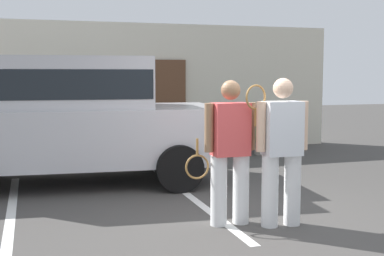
{
  "coord_description": "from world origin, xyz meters",
  "views": [
    {
      "loc": [
        -2.4,
        -5.42,
        1.79
      ],
      "look_at": [
        -0.3,
        1.2,
        1.05
      ],
      "focal_mm": 48.01,
      "sensor_mm": 36.0,
      "label": 1
    }
  ],
  "objects": [
    {
      "name": "tennis_player_woman",
      "position": [
        0.38,
        -0.1,
        0.91
      ],
      "size": [
        0.78,
        0.28,
        1.74
      ],
      "rotation": [
        0.0,
        0.0,
        3.1
      ],
      "color": "white",
      "rests_on": "ground_plane"
    },
    {
      "name": "parking_stripe_0",
      "position": [
        -2.68,
        1.5,
        0.0
      ],
      "size": [
        0.12,
        4.4,
        0.01
      ],
      "primitive_type": "cube",
      "color": "silver",
      "rests_on": "ground_plane"
    },
    {
      "name": "parking_stripe_1",
      "position": [
        -0.21,
        1.5,
        0.0
      ],
      "size": [
        0.12,
        4.4,
        0.01
      ],
      "primitive_type": "cube",
      "color": "silver",
      "rests_on": "ground_plane"
    },
    {
      "name": "potted_plant_by_porch",
      "position": [
        2.54,
        4.86,
        0.49
      ],
      "size": [
        0.67,
        0.67,
        0.88
      ],
      "color": "gray",
      "rests_on": "ground_plane"
    },
    {
      "name": "house_frontage",
      "position": [
        0.01,
        6.13,
        1.37
      ],
      "size": [
        9.38,
        0.4,
        2.92
      ],
      "color": "beige",
      "rests_on": "ground_plane"
    },
    {
      "name": "ground_plane",
      "position": [
        0.0,
        0.0,
        0.0
      ],
      "size": [
        40.0,
        40.0,
        0.0
      ],
      "primitive_type": "plane",
      "color": "#423F3D"
    },
    {
      "name": "parked_suv",
      "position": [
        -1.84,
        3.02,
        1.15
      ],
      "size": [
        4.75,
        2.49,
        2.05
      ],
      "rotation": [
        0.0,
        0.0,
        -0.09
      ],
      "color": "#B7B7BC",
      "rests_on": "ground_plane"
    },
    {
      "name": "tennis_player_man",
      "position": [
        -0.18,
        0.13,
        0.89
      ],
      "size": [
        0.89,
        0.27,
        1.71
      ],
      "rotation": [
        0.0,
        0.0,
        3.14
      ],
      "color": "white",
      "rests_on": "ground_plane"
    }
  ]
}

